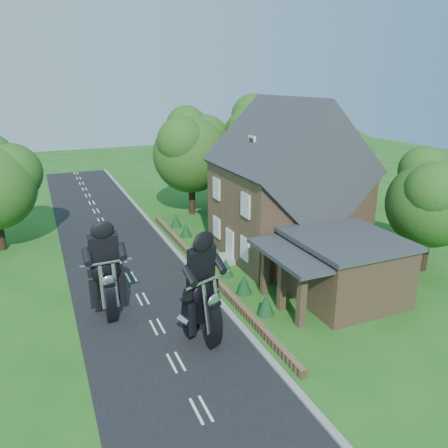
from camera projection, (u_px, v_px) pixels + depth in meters
name	position (u px, v px, depth m)	size (l,w,h in m)	color
ground	(157.00, 327.00, 20.74)	(120.00, 120.00, 0.00)	#1E5718
road	(157.00, 327.00, 20.74)	(7.00, 80.00, 0.02)	black
kerb	(227.00, 311.00, 22.09)	(0.30, 80.00, 0.12)	gray
garden_wall	(204.00, 269.00, 26.65)	(0.30, 22.00, 0.40)	#836142
house	(286.00, 190.00, 28.55)	(9.54, 8.64, 10.24)	#836142
annex	(340.00, 266.00, 23.19)	(7.05, 5.94, 3.44)	#836142
tree_annex_side	(435.00, 195.00, 25.78)	(5.64, 5.20, 7.48)	black
tree_house_right	(339.00, 163.00, 32.87)	(6.51, 6.00, 8.40)	black
tree_behind_house	(264.00, 139.00, 38.18)	(7.81, 7.20, 10.08)	black
tree_behind_left	(195.00, 148.00, 36.94)	(6.94, 6.40, 9.16)	black
shrub_a	(266.00, 305.00, 21.68)	(0.90, 0.90, 1.10)	#113519
shrub_b	(244.00, 284.00, 23.86)	(0.90, 0.90, 1.10)	#113519
shrub_c	(226.00, 267.00, 26.04)	(0.90, 0.90, 1.10)	#113519
shrub_d	(197.00, 240.00, 30.41)	(0.90, 0.90, 1.10)	#113519
shrub_e	(186.00, 229.00, 32.59)	(0.90, 0.90, 1.10)	#113519
shrub_f	(176.00, 220.00, 34.77)	(0.90, 0.90, 1.10)	#113519
motorcycle_lead	(202.00, 326.00, 19.36)	(0.43, 1.69, 1.58)	black
motorcycle_follow	(109.00, 302.00, 21.50)	(0.41, 1.61, 1.50)	black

